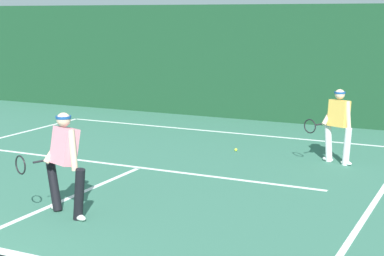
{
  "coord_description": "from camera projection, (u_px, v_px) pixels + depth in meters",
  "views": [
    {
      "loc": [
        6.22,
        -3.9,
        3.05
      ],
      "look_at": [
        1.39,
        6.03,
        1.0
      ],
      "focal_mm": 58.04,
      "sensor_mm": 36.0,
      "label": 1
    }
  ],
  "objects": [
    {
      "name": "court_line_baseline_far",
      "position": [
        222.0,
        132.0,
        16.15
      ],
      "size": [
        9.3,
        0.1,
        0.01
      ],
      "primitive_type": "cube",
      "color": "white",
      "rests_on": "ground_plane"
    },
    {
      "name": "court_line_service",
      "position": [
        140.0,
        167.0,
        12.43
      ],
      "size": [
        7.58,
        0.1,
        0.01
      ],
      "primitive_type": "cube",
      "color": "white",
      "rests_on": "ground_plane"
    },
    {
      "name": "court_line_centre",
      "position": [
        30.0,
        215.0,
        9.51
      ],
      "size": [
        0.1,
        6.4,
        0.01
      ],
      "primitive_type": "cube",
      "color": "white",
      "rests_on": "ground_plane"
    },
    {
      "name": "player_near",
      "position": [
        64.0,
        159.0,
        9.36
      ],
      "size": [
        1.08,
        0.83,
        1.6
      ],
      "rotation": [
        0.0,
        0.0,
        2.79
      ],
      "color": "black",
      "rests_on": "ground_plane"
    },
    {
      "name": "player_far",
      "position": [
        338.0,
        123.0,
        12.65
      ],
      "size": [
        0.96,
        0.83,
        1.54
      ],
      "rotation": [
        0.0,
        0.0,
        2.76
      ],
      "color": "silver",
      "rests_on": "ground_plane"
    },
    {
      "name": "tennis_ball",
      "position": [
        236.0,
        150.0,
        13.9
      ],
      "size": [
        0.07,
        0.07,
        0.07
      ],
      "primitive_type": "sphere",
      "color": "#D1E033",
      "rests_on": "ground_plane"
    },
    {
      "name": "back_fence_windscreen",
      "position": [
        252.0,
        63.0,
        17.74
      ],
      "size": [
        19.42,
        0.12,
        3.3
      ],
      "primitive_type": "cube",
      "color": "#173F24",
      "rests_on": "ground_plane"
    }
  ]
}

